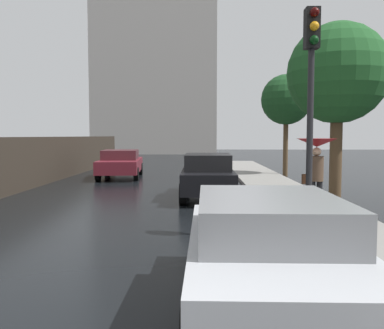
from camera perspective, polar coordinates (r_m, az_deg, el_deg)
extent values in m
cube|color=black|center=(13.73, 2.11, -1.92)|extent=(1.63, 4.39, 0.63)
cube|color=black|center=(13.36, 2.14, 0.35)|extent=(1.43, 2.04, 0.51)
cylinder|color=black|center=(15.21, -0.82, -2.53)|extent=(0.22, 0.63, 0.63)
cylinder|color=black|center=(15.23, 4.82, -2.53)|extent=(0.22, 0.63, 0.63)
cylinder|color=black|center=(12.33, -1.24, -4.06)|extent=(0.22, 0.63, 0.63)
cylinder|color=black|center=(12.37, 5.71, -4.05)|extent=(0.22, 0.63, 0.63)
cube|color=maroon|center=(20.54, -9.72, -0.10)|extent=(2.20, 4.67, 0.59)
cube|color=#461C22|center=(20.39, -9.77, 1.33)|extent=(1.78, 2.10, 0.45)
cylinder|color=black|center=(18.99, -7.64, -1.29)|extent=(0.27, 0.63, 0.61)
cylinder|color=black|center=(19.19, -12.72, -1.30)|extent=(0.27, 0.63, 0.61)
cylinder|color=black|center=(21.98, -7.08, -0.58)|extent=(0.27, 0.63, 0.61)
cylinder|color=black|center=(22.15, -11.48, -0.59)|extent=(0.27, 0.63, 0.61)
cube|color=#B2B5BA|center=(5.02, 10.25, -12.50)|extent=(1.83, 4.00, 0.58)
cube|color=gray|center=(4.85, 10.42, -6.89)|extent=(1.59, 2.16, 0.44)
cylinder|color=black|center=(6.31, 0.88, -11.74)|extent=(0.23, 0.66, 0.65)
cylinder|color=black|center=(6.50, 15.77, -11.43)|extent=(0.23, 0.66, 0.65)
cylinder|color=black|center=(10.65, 16.10, -4.29)|extent=(0.14, 0.14, 0.79)
cylinder|color=black|center=(10.71, 17.00, -4.26)|extent=(0.14, 0.14, 0.79)
cylinder|color=#4C3828|center=(10.60, 16.63, -0.54)|extent=(0.34, 0.34, 0.61)
sphere|color=tan|center=(10.58, 16.67, 1.67)|extent=(0.21, 0.21, 0.21)
cube|color=#3F2314|center=(10.54, 15.34, -1.93)|extent=(0.21, 0.12, 0.24)
cylinder|color=#4C4C51|center=(10.58, 16.67, 1.27)|extent=(0.02, 0.02, 0.79)
cone|color=maroon|center=(10.58, 16.70, 2.87)|extent=(0.96, 0.96, 0.20)
cylinder|color=black|center=(8.25, 15.78, 2.88)|extent=(0.12, 0.12, 3.52)
cube|color=black|center=(8.49, 16.06, 17.43)|extent=(0.26, 0.26, 0.75)
sphere|color=#360503|center=(8.39, 16.42, 19.35)|extent=(0.17, 0.17, 0.17)
sphere|color=orange|center=(8.33, 16.39, 17.70)|extent=(0.17, 0.17, 0.17)
sphere|color=black|center=(8.27, 16.35, 16.02)|extent=(0.17, 0.17, 0.17)
cylinder|color=#4C3823|center=(14.20, 19.05, 1.39)|extent=(0.39, 0.39, 2.90)
sphere|color=#1E5123|center=(14.32, 19.29, 11.70)|extent=(3.19, 3.19, 3.19)
cylinder|color=#4C3823|center=(21.35, 12.66, 2.37)|extent=(0.24, 0.24, 2.95)
sphere|color=#19421E|center=(21.41, 12.76, 8.65)|extent=(2.49, 2.49, 2.49)
cube|color=#9E9993|center=(50.98, -5.04, 18.15)|extent=(13.99, 9.06, 29.08)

